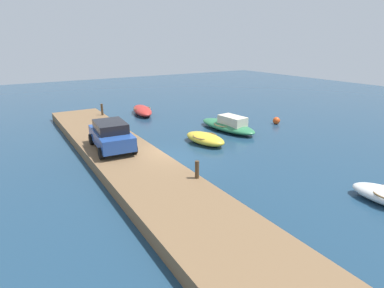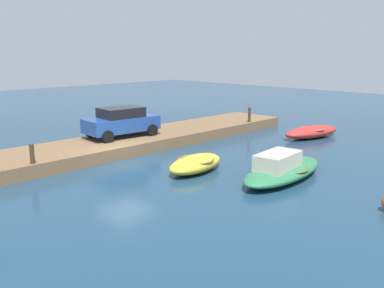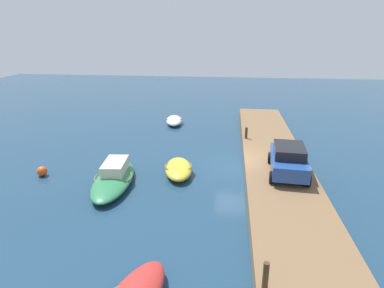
% 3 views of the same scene
% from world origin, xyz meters
% --- Properties ---
extents(ground_plane, '(84.00, 84.00, 0.00)m').
position_xyz_m(ground_plane, '(0.00, 0.00, 0.00)').
color(ground_plane, navy).
extents(dock_platform, '(27.56, 3.78, 0.62)m').
position_xyz_m(dock_platform, '(0.00, -2.34, 0.31)').
color(dock_platform, brown).
rests_on(dock_platform, ground_plane).
extents(rowboat_red, '(4.52, 2.34, 0.73)m').
position_xyz_m(rowboat_red, '(-11.68, 3.33, 0.37)').
color(rowboat_red, '#B72D28').
rests_on(rowboat_red, ground_plane).
extents(motorboat_green, '(5.58, 2.53, 1.20)m').
position_xyz_m(motorboat_green, '(-3.09, 6.78, 0.43)').
color(motorboat_green, '#2D7A4C').
rests_on(motorboat_green, ground_plane).
extents(rowboat_yellow, '(3.48, 2.10, 0.71)m').
position_xyz_m(rowboat_yellow, '(-1.35, 3.45, 0.36)').
color(rowboat_yellow, gold).
rests_on(rowboat_yellow, ground_plane).
extents(mooring_post_west, '(0.19, 0.19, 0.96)m').
position_xyz_m(mooring_post_west, '(-10.67, -0.70, 1.10)').
color(mooring_post_west, '#47331E').
rests_on(mooring_post_west, dock_platform).
extents(mooring_post_mid_west, '(0.19, 0.19, 0.84)m').
position_xyz_m(mooring_post_mid_west, '(4.15, -0.70, 1.04)').
color(mooring_post_mid_west, '#47331E').
rests_on(mooring_post_mid_west, dock_platform).
extents(parked_car, '(4.10, 2.28, 1.61)m').
position_xyz_m(parked_car, '(-1.85, -2.72, 1.46)').
color(parked_car, '#234793').
rests_on(parked_car, dock_platform).
extents(marker_buoy, '(0.59, 0.59, 0.59)m').
position_xyz_m(marker_buoy, '(-2.50, 11.37, 0.29)').
color(marker_buoy, '#E54C19').
rests_on(marker_buoy, ground_plane).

